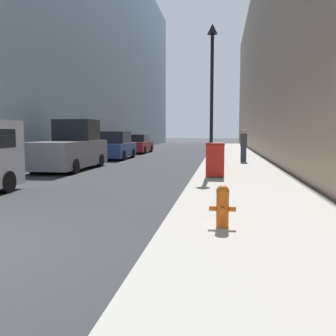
% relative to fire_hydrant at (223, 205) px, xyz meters
% --- Properties ---
extents(sidewalk_right, '(3.56, 60.00, 0.15)m').
position_rel_fire_hydrant_xyz_m(sidewalk_right, '(0.73, 16.12, -0.45)').
color(sidewalk_right, '#ADA89E').
rests_on(sidewalk_right, ground).
extents(building_left_glass, '(12.00, 60.00, 19.24)m').
position_rel_fire_hydrant_xyz_m(building_left_glass, '(-15.10, 24.12, 9.10)').
color(building_left_glass, '#849EB2').
rests_on(building_left_glass, ground).
extents(fire_hydrant, '(0.45, 0.34, 0.71)m').
position_rel_fire_hydrant_xyz_m(fire_hydrant, '(0.00, 0.00, 0.00)').
color(fire_hydrant, '#D15614').
rests_on(fire_hydrant, sidewalk_right).
extents(trash_bin, '(0.66, 0.68, 1.21)m').
position_rel_fire_hydrant_xyz_m(trash_bin, '(-0.26, 7.15, 0.25)').
color(trash_bin, red).
rests_on(trash_bin, sidewalk_right).
extents(lamppost, '(0.42, 0.42, 5.95)m').
position_rel_fire_hydrant_xyz_m(lamppost, '(-0.47, 9.38, 3.31)').
color(lamppost, black).
rests_on(lamppost, sidewalk_right).
extents(pickup_truck, '(2.04, 5.35, 2.33)m').
position_rel_fire_hydrant_xyz_m(pickup_truck, '(-6.99, 10.31, 0.43)').
color(pickup_truck, slate).
rests_on(pickup_truck, ground).
extents(parked_sedan_near, '(1.99, 4.10, 1.77)m').
position_rel_fire_hydrant_xyz_m(parked_sedan_near, '(-6.87, 17.08, 0.28)').
color(parked_sedan_near, navy).
rests_on(parked_sedan_near, ground).
extents(parked_sedan_far, '(1.82, 4.66, 1.54)m').
position_rel_fire_hydrant_xyz_m(parked_sedan_far, '(-6.93, 24.20, 0.19)').
color(parked_sedan_far, maroon).
rests_on(parked_sedan_far, ground).
extents(pedestrian_on_sidewalk, '(0.35, 0.23, 1.73)m').
position_rel_fire_hydrant_xyz_m(pedestrian_on_sidewalk, '(1.13, 14.22, 0.49)').
color(pedestrian_on_sidewalk, '#2D3347').
rests_on(pedestrian_on_sidewalk, sidewalk_right).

